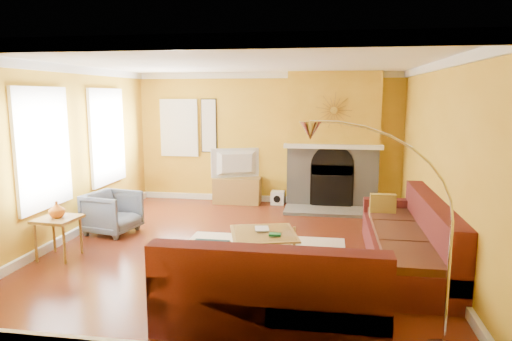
% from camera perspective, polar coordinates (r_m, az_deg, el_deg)
% --- Properties ---
extents(floor, '(5.50, 6.00, 0.02)m').
position_cam_1_polar(floor, '(6.93, -1.97, -9.57)').
color(floor, maroon).
rests_on(floor, ground).
extents(ceiling, '(5.50, 6.00, 0.02)m').
position_cam_1_polar(ceiling, '(6.57, -2.11, 13.49)').
color(ceiling, white).
rests_on(ceiling, ground).
extents(wall_back, '(5.50, 0.02, 2.70)m').
position_cam_1_polar(wall_back, '(9.56, 1.45, 4.06)').
color(wall_back, gold).
rests_on(wall_back, ground).
extents(wall_front, '(5.50, 0.02, 2.70)m').
position_cam_1_polar(wall_front, '(3.75, -10.96, -4.54)').
color(wall_front, gold).
rests_on(wall_front, ground).
extents(wall_left, '(0.02, 6.00, 2.70)m').
position_cam_1_polar(wall_left, '(7.63, -22.83, 1.96)').
color(wall_left, gold).
rests_on(wall_left, ground).
extents(wall_right, '(0.02, 6.00, 2.70)m').
position_cam_1_polar(wall_right, '(6.66, 21.97, 1.02)').
color(wall_right, gold).
rests_on(wall_right, ground).
extents(baseboard, '(5.50, 6.00, 0.12)m').
position_cam_1_polar(baseboard, '(6.90, -1.97, -9.02)').
color(baseboard, white).
rests_on(baseboard, floor).
extents(crown_molding, '(5.50, 6.00, 0.12)m').
position_cam_1_polar(crown_molding, '(6.56, -2.10, 12.88)').
color(crown_molding, white).
rests_on(crown_molding, ceiling).
extents(window_left_near, '(0.06, 1.22, 1.72)m').
position_cam_1_polar(window_left_near, '(8.72, -18.18, 4.06)').
color(window_left_near, white).
rests_on(window_left_near, wall_left).
extents(window_left_far, '(0.06, 1.22, 1.72)m').
position_cam_1_polar(window_left_far, '(7.10, -25.17, 2.51)').
color(window_left_far, white).
rests_on(window_left_far, wall_left).
extents(window_back, '(0.82, 0.06, 1.22)m').
position_cam_1_polar(window_back, '(9.93, -9.57, 5.29)').
color(window_back, white).
rests_on(window_back, wall_back).
extents(wall_art, '(0.34, 0.04, 1.14)m').
position_cam_1_polar(wall_art, '(9.75, -5.91, 5.59)').
color(wall_art, white).
rests_on(wall_art, wall_back).
extents(fireplace, '(1.80, 0.40, 2.70)m').
position_cam_1_polar(fireplace, '(9.27, 9.59, 3.76)').
color(fireplace, gray).
rests_on(fireplace, floor).
extents(mantel, '(1.92, 0.22, 0.08)m').
position_cam_1_polar(mantel, '(9.04, 9.58, 2.98)').
color(mantel, white).
rests_on(mantel, fireplace).
extents(hearth, '(1.80, 0.70, 0.06)m').
position_cam_1_polar(hearth, '(8.95, 9.38, -5.02)').
color(hearth, gray).
rests_on(hearth, floor).
extents(sunburst, '(0.70, 0.04, 0.70)m').
position_cam_1_polar(sunburst, '(9.00, 9.70, 7.42)').
color(sunburst, olive).
rests_on(sunburst, fireplace).
extents(rug, '(2.40, 1.80, 0.02)m').
position_cam_1_polar(rug, '(6.58, 0.56, -10.43)').
color(rug, beige).
rests_on(rug, floor).
extents(sectional_sofa, '(3.10, 3.70, 0.90)m').
position_cam_1_polar(sectional_sofa, '(5.86, 8.10, -8.51)').
color(sectional_sofa, '#5B1E1D').
rests_on(sectional_sofa, floor).
extents(coffee_table, '(1.09, 1.09, 0.35)m').
position_cam_1_polar(coffee_table, '(6.48, 0.94, -9.20)').
color(coffee_table, white).
rests_on(coffee_table, floor).
extents(media_console, '(0.98, 0.44, 0.54)m').
position_cam_1_polar(media_console, '(9.57, -2.35, -2.50)').
color(media_console, olive).
rests_on(media_console, floor).
extents(tv, '(1.04, 0.51, 0.61)m').
position_cam_1_polar(tv, '(9.47, -2.38, 0.90)').
color(tv, black).
rests_on(tv, media_console).
extents(subwoofer, '(0.27, 0.27, 0.27)m').
position_cam_1_polar(subwoofer, '(9.50, 2.73, -3.41)').
color(subwoofer, white).
rests_on(subwoofer, floor).
extents(armchair, '(0.89, 0.87, 0.69)m').
position_cam_1_polar(armchair, '(7.84, -17.52, -5.04)').
color(armchair, slate).
rests_on(armchair, floor).
extents(side_table, '(0.57, 0.57, 0.58)m').
position_cam_1_polar(side_table, '(6.95, -23.42, -7.71)').
color(side_table, olive).
rests_on(side_table, floor).
extents(vase, '(0.24, 0.24, 0.23)m').
position_cam_1_polar(vase, '(6.85, -23.64, -4.49)').
color(vase, orange).
rests_on(vase, side_table).
extents(book, '(0.24, 0.30, 0.03)m').
position_cam_1_polar(book, '(6.52, -0.12, -7.32)').
color(book, white).
rests_on(book, coffee_table).
extents(arc_lamp, '(1.29, 0.36, 2.02)m').
position_cam_1_polar(arc_lamp, '(4.10, 15.66, -8.49)').
color(arc_lamp, silver).
rests_on(arc_lamp, floor).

